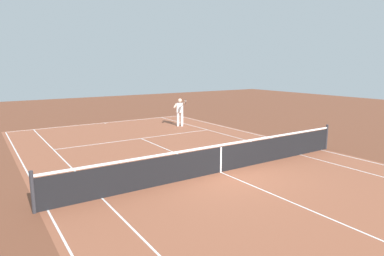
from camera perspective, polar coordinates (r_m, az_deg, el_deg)
ground_plane at (r=11.44m, az=4.90°, el=-7.57°), size 60.00×60.00×0.00m
court_slab at (r=11.44m, az=4.90°, el=-7.56°), size 24.20×11.40×0.00m
court_line_markings at (r=11.44m, az=4.90°, el=-7.55°), size 23.85×11.05×0.01m
tennis_net at (r=11.29m, az=4.94°, el=-5.20°), size 0.10×11.70×1.08m
tennis_player_near at (r=19.90m, az=-2.06°, el=3.00°), size 1.18×0.75×1.70m
tennis_ball at (r=12.20m, az=7.29°, el=-6.28°), size 0.07×0.07×0.07m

